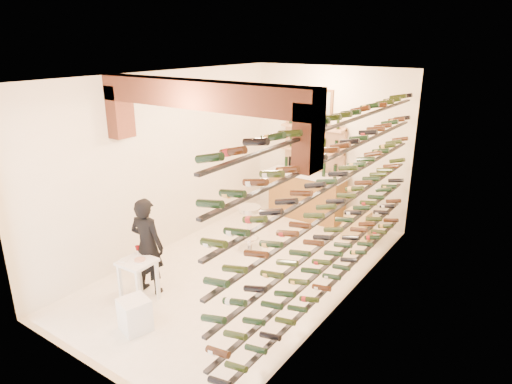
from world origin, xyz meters
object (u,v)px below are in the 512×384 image
at_px(back_counter, 307,194).
at_px(person, 147,246).
at_px(tasting_table, 138,268).
at_px(wine_rack, 333,201).
at_px(chrome_barstool, 249,225).
at_px(white_stool, 135,315).
at_px(crate_lower, 357,231).

height_order(back_counter, person, person).
bearing_deg(tasting_table, wine_rack, 34.75).
relative_size(tasting_table, chrome_barstool, 0.95).
bearing_deg(person, white_stool, 116.59).
xyz_separation_m(wine_rack, crate_lower, (-0.47, 2.20, -1.39)).
relative_size(white_stool, crate_lower, 0.85).
distance_m(tasting_table, chrome_barstool, 2.33).
height_order(chrome_barstool, crate_lower, chrome_barstool).
distance_m(wine_rack, person, 2.84).
relative_size(back_counter, tasting_table, 2.08).
bearing_deg(tasting_table, person, 106.90).
bearing_deg(white_stool, chrome_barstool, 92.60).
bearing_deg(white_stool, crate_lower, 73.46).
height_order(wine_rack, crate_lower, wine_rack).
xyz_separation_m(chrome_barstool, crate_lower, (1.43, 1.58, -0.34)).
relative_size(wine_rack, crate_lower, 10.68).
height_order(white_stool, crate_lower, white_stool).
relative_size(wine_rack, chrome_barstool, 6.64).
xyz_separation_m(back_counter, tasting_table, (-0.41, -4.33, 0.02)).
bearing_deg(wine_rack, person, -149.43).
xyz_separation_m(wine_rack, back_counter, (-1.83, 2.65, -1.02)).
bearing_deg(wine_rack, crate_lower, 102.01).
bearing_deg(tasting_table, back_counter, 82.38).
distance_m(white_stool, chrome_barstool, 2.82).
relative_size(white_stool, chrome_barstool, 0.53).
height_order(wine_rack, back_counter, wine_rack).
bearing_deg(wine_rack, white_stool, -128.99).
height_order(white_stool, chrome_barstool, chrome_barstool).
bearing_deg(chrome_barstool, back_counter, 88.09).
relative_size(wine_rack, back_counter, 3.35).
bearing_deg(chrome_barstool, wine_rack, -18.06).
distance_m(white_stool, crate_lower, 4.58).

